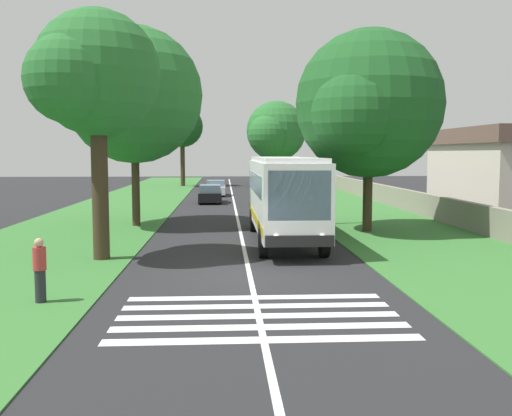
{
  "coord_description": "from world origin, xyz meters",
  "views": [
    {
      "loc": [
        -18.02,
        0.83,
        3.91
      ],
      "look_at": [
        6.34,
        -0.54,
        1.6
      ],
      "focal_mm": 40.72,
      "sensor_mm": 36.0,
      "label": 1
    }
  ],
  "objects": [
    {
      "name": "ground",
      "position": [
        0.0,
        0.0,
        0.0
      ],
      "size": [
        160.0,
        160.0,
        0.0
      ],
      "primitive_type": "plane",
      "color": "#262628"
    },
    {
      "name": "grass_verge_left",
      "position": [
        15.0,
        8.2,
        0.02
      ],
      "size": [
        120.0,
        8.0,
        0.04
      ],
      "primitive_type": "cube",
      "color": "#387533",
      "rests_on": "ground"
    },
    {
      "name": "grass_verge_right",
      "position": [
        15.0,
        -8.2,
        0.02
      ],
      "size": [
        120.0,
        8.0,
        0.04
      ],
      "primitive_type": "cube",
      "color": "#387533",
      "rests_on": "ground"
    },
    {
      "name": "centre_line",
      "position": [
        15.0,
        0.0,
        0.0
      ],
      "size": [
        110.0,
        0.16,
        0.01
      ],
      "primitive_type": "cube",
      "color": "silver",
      "rests_on": "ground"
    },
    {
      "name": "coach_bus",
      "position": [
        7.37,
        -1.8,
        2.15
      ],
      "size": [
        11.16,
        2.62,
        3.73
      ],
      "color": "white",
      "rests_on": "ground"
    },
    {
      "name": "zebra_crossing",
      "position": [
        -4.39,
        0.0,
        0.0
      ],
      "size": [
        4.05,
        6.8,
        0.01
      ],
      "color": "silver",
      "rests_on": "ground"
    },
    {
      "name": "trailing_car_0",
      "position": [
        27.72,
        1.88,
        0.67
      ],
      "size": [
        4.3,
        1.78,
        1.43
      ],
      "color": "black",
      "rests_on": "ground"
    },
    {
      "name": "trailing_car_1",
      "position": [
        35.51,
        1.54,
        0.67
      ],
      "size": [
        4.3,
        1.78,
        1.43
      ],
      "color": "silver",
      "rests_on": "ground"
    },
    {
      "name": "roadside_tree_left_0",
      "position": [
        3.32,
        5.44,
        6.59
      ],
      "size": [
        5.51,
        4.52,
        8.98
      ],
      "color": "#3D2D1E",
      "rests_on": "grass_verge_left"
    },
    {
      "name": "roadside_tree_left_1",
      "position": [
        13.46,
        5.64,
        6.78
      ],
      "size": [
        8.38,
        7.2,
        10.53
      ],
      "color": "#3D2D1E",
      "rests_on": "grass_verge_left"
    },
    {
      "name": "roadside_tree_left_2",
      "position": [
        50.95,
        5.83,
        6.86
      ],
      "size": [
        5.89,
        4.96,
        9.42
      ],
      "color": "#3D2D1E",
      "rests_on": "grass_verge_left"
    },
    {
      "name": "roadside_tree_right_0",
      "position": [
        51.5,
        -5.3,
        6.31
      ],
      "size": [
        8.99,
        7.11,
        10.06
      ],
      "color": "#3D2D1E",
      "rests_on": "grass_verge_right"
    },
    {
      "name": "roadside_tree_right_1",
      "position": [
        10.4,
        -6.16,
        6.13
      ],
      "size": [
        8.32,
        7.22,
        9.88
      ],
      "color": "#3D2D1E",
      "rests_on": "grass_verge_right"
    },
    {
      "name": "roadside_tree_right_2",
      "position": [
        61.13,
        -5.43,
        6.74
      ],
      "size": [
        6.19,
        5.14,
        9.44
      ],
      "color": "#3D2D1E",
      "rests_on": "grass_verge_right"
    },
    {
      "name": "utility_pole",
      "position": [
        13.36,
        -5.09,
        3.86
      ],
      "size": [
        0.24,
        1.4,
        7.36
      ],
      "color": "#473828",
      "rests_on": "grass_verge_right"
    },
    {
      "name": "roadside_wall",
      "position": [
        20.0,
        -11.6,
        0.74
      ],
      "size": [
        70.0,
        0.4,
        1.41
      ],
      "primitive_type": "cube",
      "color": "gray",
      "rests_on": "grass_verge_right"
    },
    {
      "name": "roadside_building",
      "position": [
        24.82,
        -19.86,
        2.96
      ],
      "size": [
        13.85,
        6.64,
        5.79
      ],
      "color": "beige",
      "rests_on": "ground"
    },
    {
      "name": "pedestrian",
      "position": [
        -2.91,
        5.6,
        0.91
      ],
      "size": [
        0.34,
        0.34,
        1.69
      ],
      "color": "#26262D",
      "rests_on": "grass_verge_left"
    }
  ]
}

